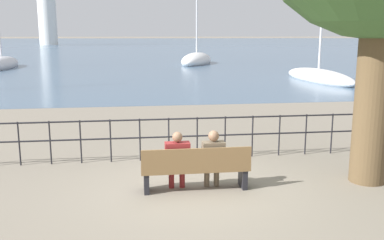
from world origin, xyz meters
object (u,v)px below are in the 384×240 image
seated_person_right (213,156)px  harbor_lighthouse (46,0)px  sailboat_0 (2,65)px  sailboat_2 (318,77)px  park_bench (196,169)px  seated_person_left (177,158)px  sailboat_1 (197,61)px

seated_person_right → harbor_lighthouse: bearing=101.9°
sailboat_0 → sailboat_2: sailboat_2 is taller
park_bench → sailboat_0: 35.42m
seated_person_left → sailboat_0: 35.22m
harbor_lighthouse → park_bench: bearing=-78.3°
seated_person_right → harbor_lighthouse: (-25.08, 118.96, 11.53)m
sailboat_1 → sailboat_0: bearing=-148.7°
park_bench → seated_person_right: (0.36, 0.08, 0.22)m
sailboat_0 → sailboat_1: bearing=9.4°
sailboat_1 → sailboat_2: sailboat_2 is taller
sailboat_2 → harbor_lighthouse: 106.89m
park_bench → harbor_lighthouse: size_ratio=0.08×
seated_person_left → sailboat_0: size_ratio=0.12×
seated_person_right → sailboat_0: bearing=112.1°
seated_person_right → sailboat_2: bearing=60.7°
sailboat_1 → sailboat_2: bearing=-49.7°
seated_person_left → seated_person_right: size_ratio=1.00×
seated_person_right → park_bench: bearing=-167.3°
seated_person_right → sailboat_1: 36.27m
park_bench → sailboat_0: sailboat_0 is taller
seated_person_left → sailboat_2: bearing=59.1°
sailboat_0 → park_bench: bearing=-68.6°
seated_person_right → sailboat_0: (-13.34, 32.88, -0.33)m
seated_person_right → sailboat_1: sailboat_1 is taller
park_bench → harbor_lighthouse: bearing=101.7°
seated_person_right → sailboat_2: sailboat_2 is taller
sailboat_2 → harbor_lighthouse: size_ratio=0.39×
seated_person_left → seated_person_right: bearing=0.1°
sailboat_0 → sailboat_2: (23.96, -13.97, -0.05)m
sailboat_0 → sailboat_1: sailboat_1 is taller
sailboat_0 → harbor_lighthouse: bearing=97.7°
seated_person_right → sailboat_0: 35.48m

